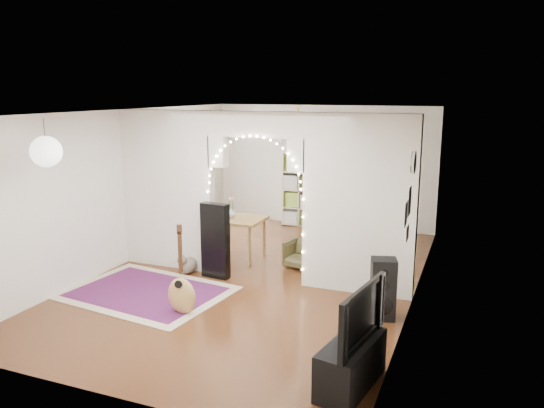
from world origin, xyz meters
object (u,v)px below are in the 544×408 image
at_px(acoustic_guitar, 181,281).
at_px(media_console, 351,364).
at_px(dining_chair_left, 302,254).
at_px(dining_table, 231,221).
at_px(floor_speaker, 383,289).
at_px(dining_chair_right, 365,229).
at_px(bookcase, 319,191).

height_order(acoustic_guitar, media_console, acoustic_guitar).
bearing_deg(media_console, acoustic_guitar, 169.86).
bearing_deg(dining_chair_left, dining_table, -168.20).
relative_size(floor_speaker, dining_table, 0.70).
relative_size(floor_speaker, media_console, 0.84).
relative_size(dining_table, dining_chair_right, 2.58).
bearing_deg(bookcase, dining_chair_left, -69.99).
height_order(media_console, dining_table, dining_table).
distance_m(floor_speaker, bookcase, 4.91).
xyz_separation_m(acoustic_guitar, media_console, (2.59, -0.95, -0.22)).
xyz_separation_m(floor_speaker, dining_chair_right, (-1.04, 3.79, -0.21)).
relative_size(dining_chair_left, dining_chair_right, 1.11).
height_order(floor_speaker, dining_table, floor_speaker).
distance_m(floor_speaker, media_console, 1.82).
height_order(bookcase, dining_chair_right, bookcase).
bearing_deg(floor_speaker, dining_chair_left, 119.39).
xyz_separation_m(media_console, dining_chair_right, (-1.04, 5.60, -0.04)).
bearing_deg(dining_chair_right, acoustic_guitar, -116.09).
distance_m(dining_table, dining_chair_left, 1.46).
bearing_deg(dining_chair_right, media_console, -87.14).
bearing_deg(floor_speaker, dining_chair_right, 88.50).
bearing_deg(dining_table, media_console, -48.43).
relative_size(media_console, bookcase, 0.60).
xyz_separation_m(acoustic_guitar, floor_speaker, (2.59, 0.86, -0.05)).
bearing_deg(floor_speaker, media_console, -106.85).
bearing_deg(dining_table, dining_chair_left, -2.27).
height_order(acoustic_guitar, dining_table, acoustic_guitar).
xyz_separation_m(bookcase, dining_chair_right, (1.18, -0.57, -0.62)).
distance_m(acoustic_guitar, floor_speaker, 2.73).
distance_m(dining_table, dining_chair_right, 2.97).
bearing_deg(media_console, dining_chair_right, 110.56).
height_order(media_console, bookcase, bookcase).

